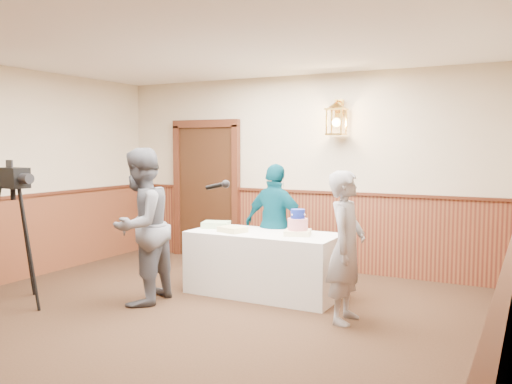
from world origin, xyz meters
TOP-DOWN VIEW (x-y plane):
  - ground at (0.00, 0.00)m, footprint 7.00×7.00m
  - room_shell at (-0.05, 0.45)m, footprint 6.02×7.02m
  - display_table at (0.20, 1.90)m, footprint 1.80×0.80m
  - tiered_cake at (0.63, 1.92)m, footprint 0.36×0.36m
  - sheet_cake_yellow at (-0.15, 1.75)m, footprint 0.36×0.31m
  - sheet_cake_green at (-0.51, 1.96)m, footprint 0.39×0.35m
  - interviewer at (-0.86, 0.93)m, footprint 1.55×0.92m
  - baker at (1.40, 1.37)m, footprint 0.38×0.57m
  - assistant_p at (0.16, 2.33)m, footprint 0.96×0.52m
  - tv_camera_rig at (-2.06, 0.22)m, footprint 0.61×0.56m

SIDE VIEW (x-z plane):
  - ground at x=0.00m, z-range 0.00..0.00m
  - display_table at x=0.20m, z-range 0.00..0.75m
  - tv_camera_rig at x=-2.06m, z-range -0.08..1.46m
  - baker at x=1.40m, z-range 0.00..1.54m
  - assistant_p at x=0.16m, z-range 0.00..1.56m
  - sheet_cake_yellow at x=-0.15m, z-range 0.75..0.81m
  - sheet_cake_green at x=-0.51m, z-range 0.75..0.83m
  - tiered_cake at x=0.63m, z-range 0.72..1.02m
  - interviewer at x=-0.86m, z-range 0.00..1.76m
  - room_shell at x=-0.05m, z-range 0.12..2.93m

